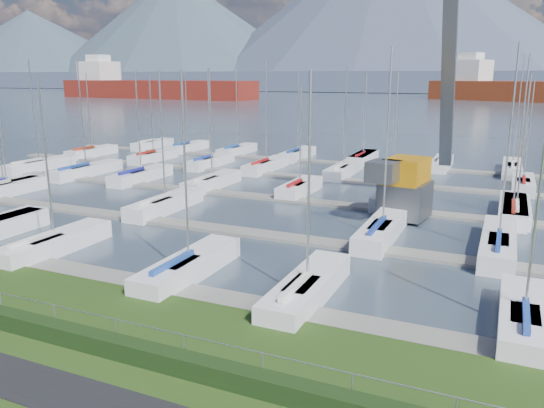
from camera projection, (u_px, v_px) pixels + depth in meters
The scene contains 11 objects.
path at pixel (80, 398), 16.75m from camera, with size 160.00×2.00×0.04m, color black.
water at pixel (485, 97), 250.28m from camera, with size 800.00×540.00×0.20m, color #3B4957.
hedge at pixel (132, 351), 18.98m from camera, with size 80.00×0.70×0.70m, color black.
fence at pixel (137, 324), 19.13m from camera, with size 0.04×0.04×80.00m, color #9A9EA3.
foothill at pixel (492, 82), 310.89m from camera, with size 900.00×80.00×12.00m, color #49536B.
mountains at pixel (513, 20), 364.56m from camera, with size 1190.00×360.00×115.00m.
docks at pixel (343, 205), 42.54m from camera, with size 90.00×41.60×0.25m.
crane at pixel (418, 141), 38.30m from camera, with size 4.81×13.35×22.35m.
cargo_ship_west at pixel (148, 89), 238.43m from camera, with size 95.52×22.39×21.50m.
cargo_ship_mid at pixel (536, 92), 205.75m from camera, with size 91.55×50.40×21.50m.
sailboat_fleet at pixel (333, 132), 44.04m from camera, with size 75.62×49.05×13.49m.
Camera 1 is at (11.59, -14.05, 9.97)m, focal length 35.00 mm.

